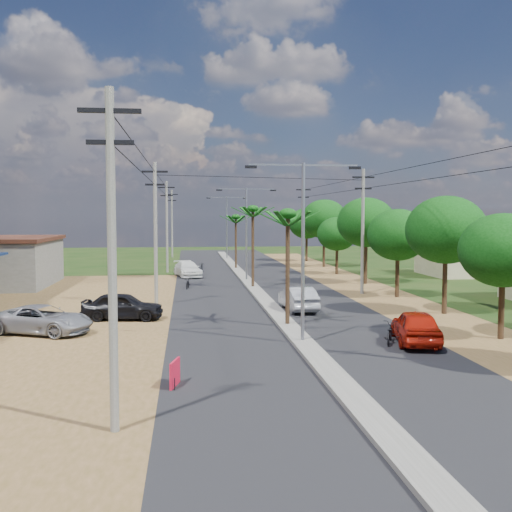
{
  "coord_description": "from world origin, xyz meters",
  "views": [
    {
      "loc": [
        -5.07,
        -25.78,
        5.77
      ],
      "look_at": [
        -0.51,
        13.5,
        3.0
      ],
      "focal_mm": 42.0,
      "sensor_mm": 36.0,
      "label": 1
    }
  ],
  "objects_px": {
    "car_white_far": "(188,270)",
    "moto_rider_east": "(389,334)",
    "car_parked_silver": "(42,320)",
    "roadside_sign": "(175,374)",
    "car_silver_mid": "(298,299)",
    "car_parked_dark": "(123,307)",
    "car_red_near": "(416,327)"
  },
  "relations": [
    {
      "from": "car_parked_silver",
      "to": "moto_rider_east",
      "type": "height_order",
      "value": "car_parked_silver"
    },
    {
      "from": "car_red_near",
      "to": "car_parked_dark",
      "type": "xyz_separation_m",
      "value": [
        -13.57,
        7.66,
        -0.02
      ]
    },
    {
      "from": "car_silver_mid",
      "to": "moto_rider_east",
      "type": "height_order",
      "value": "car_silver_mid"
    },
    {
      "from": "car_parked_silver",
      "to": "car_parked_dark",
      "type": "relative_size",
      "value": 1.12
    },
    {
      "from": "car_silver_mid",
      "to": "car_white_far",
      "type": "height_order",
      "value": "car_silver_mid"
    },
    {
      "from": "car_white_far",
      "to": "car_parked_dark",
      "type": "xyz_separation_m",
      "value": [
        -3.57,
        -22.17,
        0.05
      ]
    },
    {
      "from": "car_silver_mid",
      "to": "car_parked_dark",
      "type": "relative_size",
      "value": 1.0
    },
    {
      "from": "car_white_far",
      "to": "roadside_sign",
      "type": "distance_m",
      "value": 35.28
    },
    {
      "from": "car_red_near",
      "to": "car_silver_mid",
      "type": "xyz_separation_m",
      "value": [
        -3.5,
        9.6,
        -0.04
      ]
    },
    {
      "from": "car_white_far",
      "to": "roadside_sign",
      "type": "height_order",
      "value": "car_white_far"
    },
    {
      "from": "moto_rider_east",
      "to": "roadside_sign",
      "type": "distance_m",
      "value": 10.88
    },
    {
      "from": "car_parked_dark",
      "to": "moto_rider_east",
      "type": "bearing_deg",
      "value": -114.32
    },
    {
      "from": "car_silver_mid",
      "to": "roadside_sign",
      "type": "bearing_deg",
      "value": 61.32
    },
    {
      "from": "car_red_near",
      "to": "roadside_sign",
      "type": "height_order",
      "value": "car_red_near"
    },
    {
      "from": "car_silver_mid",
      "to": "car_parked_silver",
      "type": "relative_size",
      "value": 0.89
    },
    {
      "from": "car_red_near",
      "to": "car_parked_silver",
      "type": "xyz_separation_m",
      "value": [
        -17.0,
        4.18,
        -0.08
      ]
    },
    {
      "from": "car_silver_mid",
      "to": "car_white_far",
      "type": "relative_size",
      "value": 0.92
    },
    {
      "from": "moto_rider_east",
      "to": "car_parked_silver",
      "type": "bearing_deg",
      "value": 9.45
    },
    {
      "from": "car_silver_mid",
      "to": "car_white_far",
      "type": "bearing_deg",
      "value": -75.92
    },
    {
      "from": "car_red_near",
      "to": "car_silver_mid",
      "type": "bearing_deg",
      "value": -57.9
    },
    {
      "from": "car_silver_mid",
      "to": "roadside_sign",
      "type": "xyz_separation_m",
      "value": [
        -7.0,
        -15.05,
        -0.27
      ]
    },
    {
      "from": "car_parked_silver",
      "to": "car_parked_dark",
      "type": "xyz_separation_m",
      "value": [
        3.43,
        3.47,
        0.06
      ]
    },
    {
      "from": "car_parked_dark",
      "to": "moto_rider_east",
      "type": "distance_m",
      "value": 14.51
    },
    {
      "from": "car_red_near",
      "to": "moto_rider_east",
      "type": "xyz_separation_m",
      "value": [
        -1.16,
        0.13,
        -0.29
      ]
    },
    {
      "from": "roadside_sign",
      "to": "moto_rider_east",
      "type": "bearing_deg",
      "value": 44.97
    },
    {
      "from": "moto_rider_east",
      "to": "car_parked_dark",
      "type": "bearing_deg",
      "value": -7.44
    },
    {
      "from": "car_silver_mid",
      "to": "car_parked_dark",
      "type": "bearing_deg",
      "value": 7.2
    },
    {
      "from": "car_white_far",
      "to": "car_silver_mid",
      "type": "bearing_deg",
      "value": -84.95
    },
    {
      "from": "car_parked_dark",
      "to": "car_parked_silver",
      "type": "bearing_deg",
      "value": 142.32
    },
    {
      "from": "car_parked_silver",
      "to": "moto_rider_east",
      "type": "bearing_deg",
      "value": -81.54
    },
    {
      "from": "car_white_far",
      "to": "moto_rider_east",
      "type": "xyz_separation_m",
      "value": [
        8.84,
        -29.7,
        -0.22
      ]
    },
    {
      "from": "car_parked_silver",
      "to": "roadside_sign",
      "type": "bearing_deg",
      "value": -123.18
    }
  ]
}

